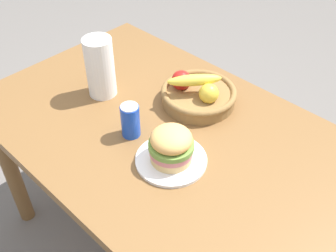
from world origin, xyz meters
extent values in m
plane|color=slate|center=(0.00, 0.00, 0.00)|extent=(8.00, 8.00, 0.00)
cube|color=brown|center=(0.00, 0.00, 0.73)|extent=(1.40, 0.90, 0.04)
cylinder|color=brown|center=(-0.62, -0.37, 0.35)|extent=(0.07, 0.07, 0.71)
cylinder|color=brown|center=(-0.62, 0.37, 0.35)|extent=(0.07, 0.07, 0.71)
cylinder|color=white|center=(0.14, -0.10, 0.76)|extent=(0.24, 0.24, 0.01)
cylinder|color=#E5BC75|center=(0.14, -0.10, 0.78)|extent=(0.14, 0.14, 0.03)
cylinder|color=#C67075|center=(0.14, -0.10, 0.80)|extent=(0.14, 0.14, 0.02)
cylinder|color=olive|center=(0.14, -0.10, 0.82)|extent=(0.15, 0.15, 0.02)
ellipsoid|color=#EAAD5D|center=(0.14, -0.10, 0.85)|extent=(0.13, 0.13, 0.07)
cylinder|color=blue|center=(-0.06, -0.10, 0.81)|extent=(0.07, 0.07, 0.12)
cylinder|color=silver|center=(-0.06, -0.10, 0.87)|extent=(0.06, 0.06, 0.00)
cylinder|color=olive|center=(-0.01, 0.20, 0.78)|extent=(0.28, 0.28, 0.05)
torus|color=olive|center=(-0.01, 0.20, 0.80)|extent=(0.29, 0.29, 0.02)
sphere|color=gold|center=(0.05, 0.19, 0.83)|extent=(0.07, 0.07, 0.07)
sphere|color=red|center=(-0.08, 0.18, 0.83)|extent=(0.08, 0.08, 0.08)
ellipsoid|color=yellow|center=(-0.01, 0.18, 0.86)|extent=(0.17, 0.19, 0.06)
cylinder|color=white|center=(-0.32, -0.02, 0.87)|extent=(0.11, 0.11, 0.24)
camera|label=1|loc=(0.77, -0.77, 1.71)|focal=42.95mm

